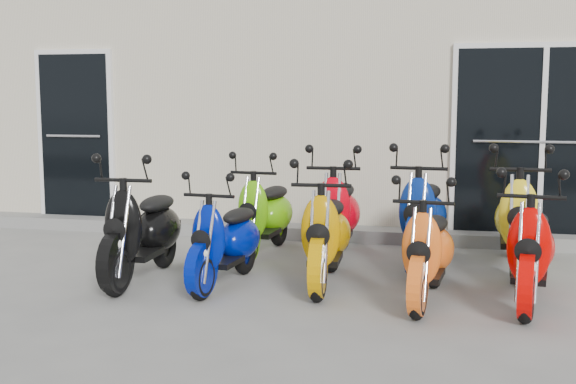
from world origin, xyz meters
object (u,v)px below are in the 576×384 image
scooter_front_blue (225,227)px  scooter_back_green (265,202)px  scooter_front_orange_b (428,237)px  scooter_front_black (142,216)px  scooter_front_orange_a (326,221)px  scooter_back_yellow (517,205)px  scooter_front_red (531,235)px  scooter_back_red (338,201)px  scooter_back_blue (423,203)px

scooter_front_blue → scooter_back_green: (0.02, 1.36, 0.04)m
scooter_front_orange_b → scooter_back_green: (-1.78, 1.49, 0.02)m
scooter_front_black → scooter_front_orange_a: size_ratio=1.03×
scooter_back_yellow → scooter_front_orange_b: bearing=-117.5°
scooter_front_orange_b → scooter_front_red: scooter_front_red is taller
scooter_back_yellow → scooter_back_red: bearing=-178.0°
scooter_front_black → scooter_front_orange_a: bearing=6.8°
scooter_front_orange_b → scooter_back_green: 2.32m
scooter_front_black → scooter_back_green: 1.58m
scooter_front_black → scooter_front_red: 3.43m
scooter_front_red → scooter_back_blue: 1.59m
scooter_front_black → scooter_front_orange_b: bearing=-3.4°
scooter_front_orange_a → scooter_back_green: (-0.86, 1.13, -0.02)m
scooter_back_blue → scooter_front_black: bearing=-148.0°
scooter_front_blue → scooter_front_orange_a: scooter_front_orange_a is taller
scooter_front_red → scooter_back_red: bearing=152.2°
scooter_back_green → scooter_back_yellow: 2.60m
scooter_front_orange_b → scooter_back_green: size_ratio=0.96×
scooter_front_orange_b → scooter_front_red: 0.83m
scooter_front_black → scooter_back_yellow: (3.42, 1.26, 0.03)m
scooter_back_blue → scooter_back_yellow: size_ratio=0.99×
scooter_front_orange_b → scooter_back_red: 1.73m
scooter_front_black → scooter_back_red: size_ratio=0.98×
scooter_back_red → scooter_back_yellow: size_ratio=0.97×
scooter_front_blue → scooter_front_red: 2.62m
scooter_front_blue → scooter_back_green: bearing=95.5°
scooter_front_black → scooter_back_yellow: scooter_back_yellow is taller
scooter_back_blue → scooter_front_orange_b: bearing=-80.8°
scooter_front_blue → scooter_front_orange_b: bearing=2.1°
scooter_back_green → scooter_back_blue: bearing=1.9°
scooter_front_black → scooter_front_blue: scooter_front_black is taller
scooter_front_red → scooter_back_yellow: 1.29m
scooter_front_orange_b → scooter_front_orange_a: bearing=165.2°
scooter_front_orange_a → scooter_back_blue: 1.34m
scooter_front_orange_a → scooter_front_orange_b: 0.98m
scooter_back_green → scooter_back_yellow: size_ratio=0.90×
scooter_front_orange_a → scooter_back_red: size_ratio=0.96×
scooter_front_blue → scooter_front_red: bearing=5.9°
scooter_front_red → scooter_back_green: (-2.60, 1.37, -0.01)m
scooter_front_orange_a → scooter_back_yellow: bearing=28.4°
scooter_front_red → scooter_back_yellow: size_ratio=0.92×
scooter_front_blue → scooter_front_orange_a: bearing=20.4°
scooter_front_blue → scooter_front_orange_b: scooter_front_orange_b is taller
scooter_front_blue → scooter_back_blue: scooter_back_blue is taller
scooter_front_blue → scooter_back_blue: size_ratio=0.85×
scooter_front_orange_a → scooter_back_yellow: 2.03m
scooter_front_orange_a → scooter_front_orange_b: size_ratio=1.08×
scooter_front_orange_b → scooter_back_green: scooter_back_green is taller
scooter_front_orange_b → scooter_back_red: bearing=130.7°
scooter_front_blue → scooter_back_red: bearing=63.8°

